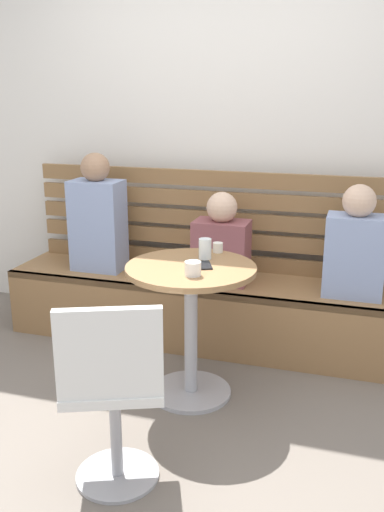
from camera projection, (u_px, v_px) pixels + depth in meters
ground at (143, 446)px, 2.61m from camera, size 8.00×8.00×0.00m
back_wall at (230, 115)px, 3.70m from camera, size 5.20×0.10×2.90m
booth_bench at (211, 310)px, 3.65m from camera, size 2.70×0.52×0.44m
booth_backrest at (221, 220)px, 3.71m from camera, size 2.65×0.04×0.66m
cafe_table at (191, 306)px, 2.92m from camera, size 0.68×0.68×0.74m
white_chair at (113, 388)px, 2.21m from camera, size 0.52×0.52×0.85m
person_adult at (98, 218)px, 3.69m from camera, size 0.34×0.22×0.78m
person_child_left at (355, 247)px, 3.22m from camera, size 0.34×0.22×0.66m
person_child_middle at (221, 244)px, 3.46m from camera, size 0.34×0.22×0.58m
cup_espresso_small at (218, 247)px, 3.09m from camera, size 0.06×0.06×0.05m
cup_water_clear at (205, 249)px, 2.96m from camera, size 0.07×0.07×0.11m
cup_ceramic_white at (193, 269)px, 2.70m from camera, size 0.08×0.08×0.07m
phone_on_table at (204, 265)px, 2.85m from camera, size 0.12×0.16×0.01m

